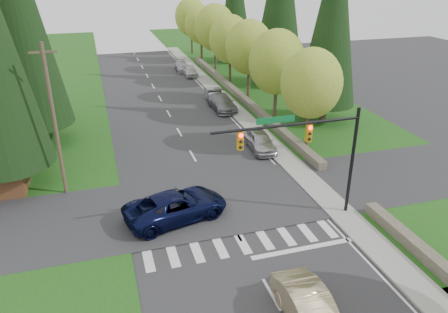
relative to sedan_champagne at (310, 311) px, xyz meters
name	(u,v)px	position (x,y,z in m)	size (l,w,h in m)	color
ground	(264,281)	(-0.80, 3.25, -0.81)	(120.00, 120.00, 0.00)	#28282B
grass_east	(313,122)	(12.20, 23.25, -0.78)	(14.00, 110.00, 0.06)	#1B5015
grass_west	(24,153)	(-13.80, 23.25, -0.78)	(14.00, 110.00, 0.06)	#1B5015
cross_street	(219,201)	(-0.80, 11.25, -0.81)	(120.00, 8.00, 0.10)	#28282B
sidewalk_east	(247,121)	(6.10, 25.25, -0.75)	(1.80, 80.00, 0.13)	gray
curb_east	(239,121)	(5.25, 25.25, -0.75)	(0.20, 80.00, 0.13)	gray
stone_wall_north	(238,94)	(7.80, 33.25, -0.46)	(0.70, 40.00, 0.70)	#4C4438
traffic_signal	(311,143)	(3.57, 7.75, 4.17)	(8.70, 0.37, 6.80)	black
utility_pole	(54,121)	(-10.30, 15.25, 4.33)	(1.60, 0.24, 10.00)	#473828
decid_tree_0	(311,83)	(8.40, 17.25, 4.79)	(4.80, 4.80, 8.37)	#38281C
decid_tree_1	(277,62)	(8.50, 24.25, 4.99)	(5.20, 5.20, 8.80)	#38281C
decid_tree_2	(249,47)	(8.30, 31.25, 5.12)	(5.00, 5.00, 8.82)	#38281C
decid_tree_3	(230,39)	(8.40, 38.25, 4.85)	(5.00, 5.00, 8.55)	#38281C
decid_tree_4	(215,28)	(8.50, 45.25, 5.25)	(5.40, 5.40, 9.18)	#38281C
decid_tree_5	(201,25)	(8.30, 52.25, 4.72)	(4.80, 4.80, 8.30)	#38281C
decid_tree_6	(191,17)	(8.40, 59.25, 5.05)	(5.20, 5.20, 8.86)	#38281C
conifer_w_c	(13,4)	(-12.80, 25.25, 10.48)	(6.46, 6.46, 20.80)	#38281C
conifer_w_e	(0,10)	(-14.80, 31.25, 9.48)	(5.78, 5.78, 18.80)	#38281C
conifer_e_a	(333,16)	(13.20, 23.25, 8.98)	(5.44, 5.44, 17.80)	#38281C
sedan_champagne	(310,311)	(0.00, 0.00, 0.00)	(1.72, 4.92, 1.62)	beige
suv_navy	(176,206)	(-3.80, 10.02, 0.06)	(2.88, 6.24, 1.73)	black
parked_car_a	(260,141)	(4.80, 18.41, -0.04)	(1.81, 4.51, 1.53)	#B3B2B7
parked_car_b	(222,102)	(4.80, 29.43, -0.05)	(2.14, 5.27, 1.53)	slate
parked_car_c	(214,96)	(4.73, 32.25, -0.10)	(1.51, 4.33, 1.43)	#A1A1A6
parked_car_d	(190,71)	(4.80, 44.48, -0.12)	(1.63, 4.06, 1.38)	silver
parked_car_e	(182,66)	(4.33, 47.77, -0.19)	(1.73, 4.27, 1.24)	#9F9FA3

